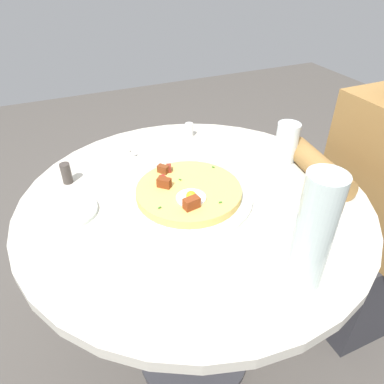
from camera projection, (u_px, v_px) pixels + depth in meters
ground_plane at (194, 351)px, 1.38m from camera, size 6.00×6.00×0.00m
dining_table at (194, 245)px, 1.06m from camera, size 0.93×0.93×0.74m
person_seated at (373, 222)px, 1.23m from camera, size 0.38×0.47×1.14m
pizza_plate at (189, 197)px, 0.94m from camera, size 0.34×0.34×0.01m
breakfast_pizza at (189, 192)px, 0.93m from camera, size 0.28×0.28×0.05m
bread_plate at (67, 211)px, 0.90m from camera, size 0.15×0.15×0.01m
napkin at (155, 144)px, 1.19m from camera, size 0.19×0.20×0.00m
fork at (158, 145)px, 1.18m from camera, size 0.07×0.18×0.00m
knife at (151, 141)px, 1.20m from camera, size 0.07×0.18×0.00m
water_glass at (287, 142)px, 1.08m from camera, size 0.07×0.07×0.12m
water_bottle at (314, 233)px, 0.65m from camera, size 0.07×0.07×0.25m
salt_shaker at (189, 130)px, 1.23m from camera, size 0.03×0.03×0.05m
pepper_shaker at (66, 173)px, 0.99m from camera, size 0.03×0.03×0.06m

